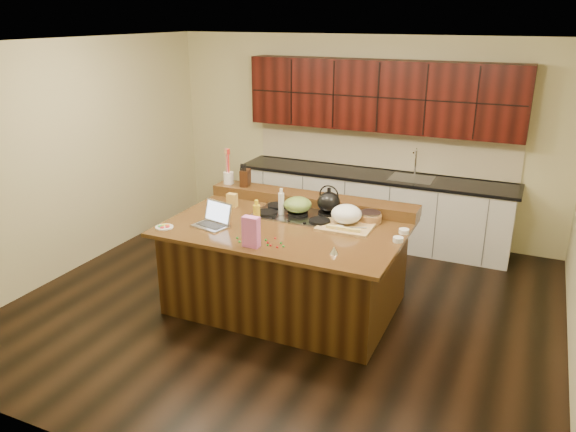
% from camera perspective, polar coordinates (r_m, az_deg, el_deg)
% --- Properties ---
extents(room, '(5.52, 5.02, 2.72)m').
position_cam_1_polar(room, '(5.58, -0.21, 3.22)').
color(room, black).
rests_on(room, ground).
extents(island, '(2.40, 1.60, 0.92)m').
position_cam_1_polar(island, '(5.89, -0.20, -5.06)').
color(island, black).
rests_on(island, ground).
extents(back_ledge, '(2.40, 0.30, 0.12)m').
position_cam_1_polar(back_ledge, '(6.30, 2.44, 1.66)').
color(back_ledge, black).
rests_on(back_ledge, island).
extents(cooktop, '(0.92, 0.52, 0.05)m').
position_cam_1_polar(cooktop, '(5.97, 0.99, 0.16)').
color(cooktop, gray).
rests_on(cooktop, island).
extents(back_counter, '(3.70, 0.66, 2.40)m').
position_cam_1_polar(back_counter, '(7.60, 8.89, 4.65)').
color(back_counter, silver).
rests_on(back_counter, ground).
extents(kettle, '(0.28, 0.28, 0.22)m').
position_cam_1_polar(kettle, '(5.93, 4.16, 1.42)').
color(kettle, black).
rests_on(kettle, cooktop).
extents(green_bowl, '(0.30, 0.30, 0.16)m').
position_cam_1_polar(green_bowl, '(5.93, 1.00, 1.17)').
color(green_bowl, '#5B772F').
rests_on(green_bowl, cooktop).
extents(laptop, '(0.39, 0.34, 0.24)m').
position_cam_1_polar(laptop, '(5.73, -7.52, -0.34)').
color(laptop, '#B7B7BC').
rests_on(laptop, island).
extents(oil_bottle, '(0.07, 0.07, 0.27)m').
position_cam_1_polar(oil_bottle, '(5.52, -3.20, -0.20)').
color(oil_bottle, gold).
rests_on(oil_bottle, island).
extents(vinegar_bottle, '(0.08, 0.08, 0.25)m').
position_cam_1_polar(vinegar_bottle, '(5.94, -0.70, 1.20)').
color(vinegar_bottle, silver).
rests_on(vinegar_bottle, island).
extents(wooden_tray, '(0.54, 0.43, 0.22)m').
position_cam_1_polar(wooden_tray, '(5.69, 5.93, -0.10)').
color(wooden_tray, tan).
rests_on(wooden_tray, island).
extents(ramekin_a, '(0.11, 0.11, 0.04)m').
position_cam_1_polar(ramekin_a, '(5.39, 11.12, -2.36)').
color(ramekin_a, white).
rests_on(ramekin_a, island).
extents(ramekin_b, '(0.12, 0.12, 0.04)m').
position_cam_1_polar(ramekin_b, '(5.61, 11.69, -1.52)').
color(ramekin_b, white).
rests_on(ramekin_b, island).
extents(ramekin_c, '(0.12, 0.12, 0.04)m').
position_cam_1_polar(ramekin_c, '(5.58, 5.22, -1.27)').
color(ramekin_c, white).
rests_on(ramekin_c, island).
extents(strainer_bowl, '(0.30, 0.30, 0.09)m').
position_cam_1_polar(strainer_bowl, '(5.84, 8.32, -0.21)').
color(strainer_bowl, '#996B3F').
rests_on(strainer_bowl, island).
extents(kitchen_timer, '(0.08, 0.08, 0.07)m').
position_cam_1_polar(kitchen_timer, '(5.04, 4.69, -3.48)').
color(kitchen_timer, silver).
rests_on(kitchen_timer, island).
extents(pink_bag, '(0.16, 0.08, 0.29)m').
position_cam_1_polar(pink_bag, '(5.15, -3.77, -1.61)').
color(pink_bag, '#E16ABD').
rests_on(pink_bag, island).
extents(candy_plate, '(0.19, 0.19, 0.01)m').
position_cam_1_polar(candy_plate, '(5.78, -12.46, -1.11)').
color(candy_plate, white).
rests_on(candy_plate, island).
extents(package_box, '(0.11, 0.08, 0.15)m').
position_cam_1_polar(package_box, '(6.26, -5.70, 1.60)').
color(package_box, gold).
rests_on(package_box, island).
extents(utensil_crock, '(0.14, 0.14, 0.14)m').
position_cam_1_polar(utensil_crock, '(6.72, -6.06, 3.88)').
color(utensil_crock, white).
rests_on(utensil_crock, back_ledge).
extents(knife_block, '(0.13, 0.18, 0.20)m').
position_cam_1_polar(knife_block, '(6.60, -4.36, 3.90)').
color(knife_block, black).
rests_on(knife_block, back_ledge).
extents(gumdrop_0, '(0.02, 0.02, 0.02)m').
position_cam_1_polar(gumdrop_0, '(5.46, -3.45, -1.87)').
color(gumdrop_0, red).
rests_on(gumdrop_0, island).
extents(gumdrop_1, '(0.02, 0.02, 0.02)m').
position_cam_1_polar(gumdrop_1, '(5.32, -2.28, -2.44)').
color(gumdrop_1, '#198C26').
rests_on(gumdrop_1, island).
extents(gumdrop_2, '(0.02, 0.02, 0.02)m').
position_cam_1_polar(gumdrop_2, '(5.16, -1.10, -3.18)').
color(gumdrop_2, red).
rests_on(gumdrop_2, island).
extents(gumdrop_3, '(0.02, 0.02, 0.02)m').
position_cam_1_polar(gumdrop_3, '(5.30, -4.94, -2.62)').
color(gumdrop_3, '#198C26').
rests_on(gumdrop_3, island).
extents(gumdrop_4, '(0.02, 0.02, 0.02)m').
position_cam_1_polar(gumdrop_4, '(5.42, -3.76, -2.04)').
color(gumdrop_4, red).
rests_on(gumdrop_4, island).
extents(gumdrop_5, '(0.02, 0.02, 0.02)m').
position_cam_1_polar(gumdrop_5, '(5.20, -2.08, -2.96)').
color(gumdrop_5, '#198C26').
rests_on(gumdrop_5, island).
extents(gumdrop_6, '(0.02, 0.02, 0.02)m').
position_cam_1_polar(gumdrop_6, '(5.36, -1.31, -2.27)').
color(gumdrop_6, red).
rests_on(gumdrop_6, island).
extents(gumdrop_7, '(0.02, 0.02, 0.02)m').
position_cam_1_polar(gumdrop_7, '(5.23, -3.89, -2.86)').
color(gumdrop_7, '#198C26').
rests_on(gumdrop_7, island).
extents(gumdrop_8, '(0.02, 0.02, 0.02)m').
position_cam_1_polar(gumdrop_8, '(5.26, -2.07, -2.72)').
color(gumdrop_8, red).
rests_on(gumdrop_8, island).
extents(gumdrop_9, '(0.02, 0.02, 0.02)m').
position_cam_1_polar(gumdrop_9, '(5.38, -5.18, -2.23)').
color(gumdrop_9, '#198C26').
rests_on(gumdrop_9, island).
extents(gumdrop_10, '(0.02, 0.02, 0.02)m').
position_cam_1_polar(gumdrop_10, '(5.21, -3.29, -2.96)').
color(gumdrop_10, red).
rests_on(gumdrop_10, island).
extents(gumdrop_11, '(0.02, 0.02, 0.02)m').
position_cam_1_polar(gumdrop_11, '(5.17, -0.47, -3.10)').
color(gumdrop_11, '#198C26').
rests_on(gumdrop_11, island).
extents(gumdrop_12, '(0.02, 0.02, 0.02)m').
position_cam_1_polar(gumdrop_12, '(5.20, -1.78, -2.99)').
color(gumdrop_12, red).
rests_on(gumdrop_12, island).
extents(gumdrop_13, '(0.02, 0.02, 0.02)m').
position_cam_1_polar(gumdrop_13, '(5.25, -0.74, -2.76)').
color(gumdrop_13, '#198C26').
rests_on(gumdrop_13, island).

